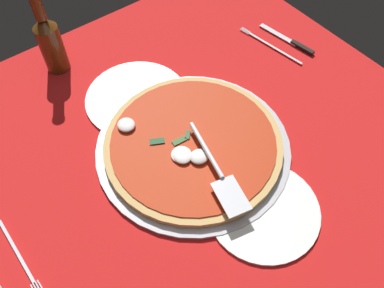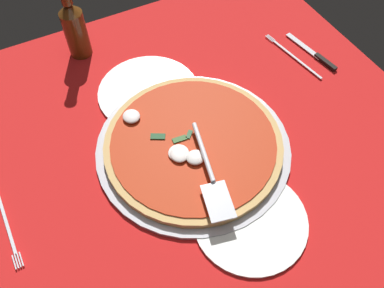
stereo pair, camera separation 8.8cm
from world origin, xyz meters
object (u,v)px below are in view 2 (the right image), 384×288
(place_setting_far, at_px, (304,56))
(dinner_plate_right, at_px, (250,221))
(dinner_plate_left, at_px, (148,92))
(pizza, at_px, (191,144))
(beer_bottle, at_px, (74,27))
(pizza_server, at_px, (209,173))

(place_setting_far, bearing_deg, dinner_plate_right, 122.56)
(dinner_plate_left, height_order, pizza, pizza)
(beer_bottle, bearing_deg, pizza, 15.48)
(dinner_plate_right, bearing_deg, pizza_server, -163.65)
(dinner_plate_right, distance_m, pizza, 0.21)
(pizza, bearing_deg, dinner_plate_right, 6.21)
(dinner_plate_right, distance_m, place_setting_far, 0.50)
(dinner_plate_left, xyz_separation_m, dinner_plate_right, (0.40, 0.04, 0.00))
(pizza, distance_m, beer_bottle, 0.43)
(place_setting_far, bearing_deg, dinner_plate_left, 71.47)
(dinner_plate_left, distance_m, beer_bottle, 0.25)
(pizza_server, xyz_separation_m, beer_bottle, (-0.51, -0.10, 0.04))
(pizza, xyz_separation_m, beer_bottle, (-0.41, -0.11, 0.07))
(dinner_plate_right, height_order, place_setting_far, place_setting_far)
(dinner_plate_right, relative_size, pizza_server, 0.97)
(pizza, relative_size, beer_bottle, 1.70)
(beer_bottle, bearing_deg, pizza_server, 11.59)
(pizza, relative_size, pizza_server, 1.68)
(pizza, xyz_separation_m, place_setting_far, (-0.13, 0.40, -0.02))
(dinner_plate_left, relative_size, place_setting_far, 1.18)
(pizza_server, relative_size, beer_bottle, 1.01)
(dinner_plate_right, height_order, pizza, pizza)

